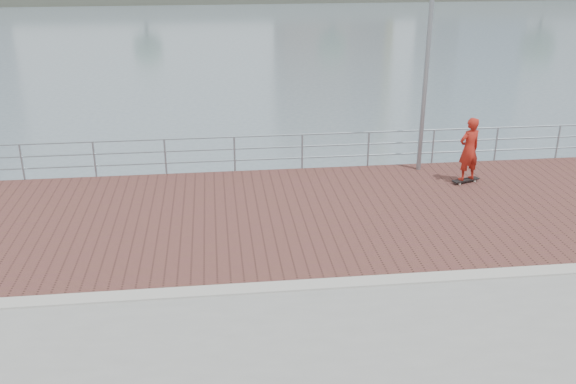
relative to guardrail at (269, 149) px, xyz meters
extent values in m
plane|color=slate|center=(0.00, -7.00, -2.69)|extent=(400.00, 400.00, 0.00)
cube|color=brown|center=(0.00, -3.40, -0.68)|extent=(40.00, 6.80, 0.02)
cube|color=#B7B5AD|center=(0.00, -7.00, -0.66)|extent=(40.00, 0.40, 0.06)
cylinder|color=#8C9EA8|center=(-7.18, 0.00, -0.14)|extent=(0.06, 0.06, 1.10)
cylinder|color=#8C9EA8|center=(-5.13, 0.00, -0.14)|extent=(0.06, 0.06, 1.10)
cylinder|color=#8C9EA8|center=(-3.08, 0.00, -0.14)|extent=(0.06, 0.06, 1.10)
cylinder|color=#8C9EA8|center=(-1.03, 0.00, -0.14)|extent=(0.06, 0.06, 1.10)
cylinder|color=#8C9EA8|center=(1.03, 0.00, -0.14)|extent=(0.06, 0.06, 1.10)
cylinder|color=#8C9EA8|center=(3.08, 0.00, -0.14)|extent=(0.06, 0.06, 1.10)
cylinder|color=#8C9EA8|center=(5.13, 0.00, -0.14)|extent=(0.06, 0.06, 1.10)
cylinder|color=#8C9EA8|center=(7.18, 0.00, -0.14)|extent=(0.06, 0.06, 1.10)
cylinder|color=#8C9EA8|center=(9.24, 0.00, -0.14)|extent=(0.06, 0.06, 1.10)
cylinder|color=#8C9EA8|center=(0.00, 0.00, 0.41)|extent=(39.00, 0.05, 0.05)
cylinder|color=#8C9EA8|center=(0.00, 0.00, 0.03)|extent=(39.00, 0.05, 0.05)
cylinder|color=#8C9EA8|center=(0.00, 0.00, -0.33)|extent=(39.00, 0.05, 0.05)
cylinder|color=gray|center=(4.55, -0.50, 2.64)|extent=(0.13, 0.13, 6.67)
cube|color=black|center=(5.56, -1.75, -0.59)|extent=(0.87, 0.46, 0.03)
cylinder|color=beige|center=(5.33, -1.90, -0.64)|extent=(0.08, 0.06, 0.06)
cylinder|color=beige|center=(5.85, -1.74, -0.64)|extent=(0.08, 0.06, 0.06)
cylinder|color=beige|center=(5.28, -1.76, -0.64)|extent=(0.08, 0.06, 0.06)
cylinder|color=beige|center=(5.80, -1.59, -0.64)|extent=(0.08, 0.06, 0.06)
imported|color=#AA2116|center=(5.56, -1.75, 0.34)|extent=(0.78, 0.63, 1.85)
camera|label=1|loc=(-1.58, -18.32, 6.07)|focal=40.00mm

